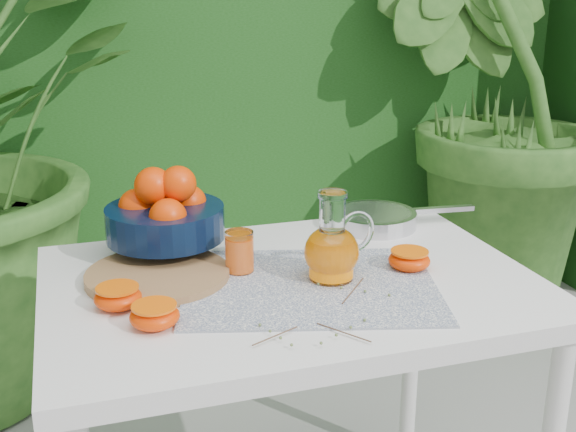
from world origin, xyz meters
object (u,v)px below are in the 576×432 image
object	(u,v)px
cutting_board	(158,275)
saute_pan	(375,218)
juice_pitcher	(333,249)
fruit_bowl	(165,215)
white_table	(291,315)

from	to	relation	value
cutting_board	saute_pan	distance (m)	0.59
cutting_board	juice_pitcher	size ratio (longest dim) A/B	1.59
fruit_bowl	saute_pan	world-z (taller)	fruit_bowl
white_table	fruit_bowl	size ratio (longest dim) A/B	3.73
cutting_board	fruit_bowl	bearing A→B (deg)	73.97
cutting_board	fruit_bowl	distance (m)	0.16
white_table	saute_pan	size ratio (longest dim) A/B	2.64
juice_pitcher	saute_pan	size ratio (longest dim) A/B	0.49
fruit_bowl	saute_pan	bearing A→B (deg)	4.28
cutting_board	saute_pan	xyz separation A→B (m)	(0.56, 0.17, 0.01)
white_table	cutting_board	distance (m)	0.29
white_table	cutting_board	xyz separation A→B (m)	(-0.26, 0.08, 0.09)
white_table	fruit_bowl	xyz separation A→B (m)	(-0.22, 0.21, 0.18)
juice_pitcher	fruit_bowl	bearing A→B (deg)	140.66
juice_pitcher	cutting_board	bearing A→B (deg)	161.85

